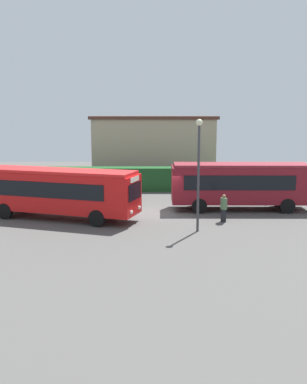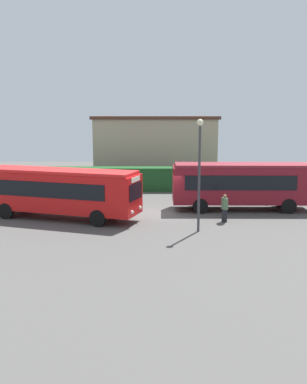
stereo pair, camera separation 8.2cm
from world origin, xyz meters
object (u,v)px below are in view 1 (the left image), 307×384
(bus_red, at_px, (58,190))
(person_far, at_px, (267,188))
(bus_maroon, at_px, (241,183))
(person_left, at_px, (38,193))
(lamppost, at_px, (199,163))
(person_center, at_px, (224,207))
(person_right, at_px, (270,190))
(traffic_cone, at_px, (91,192))

(bus_red, height_order, person_far, bus_red)
(bus_maroon, bearing_deg, person_left, 176.57)
(person_left, relative_size, person_far, 1.06)
(bus_red, relative_size, lamppost, 1.67)
(person_center, height_order, person_right, person_right)
(bus_maroon, relative_size, person_left, 5.30)
(person_right, xyz_separation_m, person_far, (0.09, 1.28, -0.11))
(person_far, bearing_deg, lamppost, 146.59)
(bus_maroon, relative_size, person_right, 5.16)
(person_left, height_order, person_center, person_left)
(person_left, bearing_deg, person_right, 175.41)
(person_center, xyz_separation_m, person_right, (4.31, 5.75, 0.10))
(person_left, relative_size, person_center, 1.06)
(person_center, relative_size, person_right, 0.92)
(bus_red, height_order, bus_maroon, bus_maroon)
(person_left, bearing_deg, bus_red, 112.39)
(bus_red, bearing_deg, person_left, 139.49)
(traffic_cone, bearing_deg, bus_red, -96.73)
(bus_maroon, height_order, person_center, bus_maroon)
(bus_maroon, relative_size, person_far, 5.64)
(person_left, xyz_separation_m, person_right, (16.65, 1.25, 0.03))
(traffic_cone, bearing_deg, bus_maroon, -26.05)
(person_right, bearing_deg, person_left, -126.39)
(bus_maroon, distance_m, lamppost, 6.99)
(lamppost, bearing_deg, person_center, 51.06)
(bus_red, relative_size, person_left, 5.79)
(person_center, distance_m, person_right, 7.19)
(person_center, xyz_separation_m, traffic_cone, (-9.22, 8.82, -0.59))
(bus_maroon, distance_m, person_right, 3.56)
(traffic_cone, height_order, lamppost, lamppost)
(bus_maroon, bearing_deg, person_center, -115.24)
(bus_red, height_order, lamppost, lamppost)
(bus_maroon, bearing_deg, bus_red, -167.00)
(bus_maroon, height_order, person_left, bus_maroon)
(bus_red, bearing_deg, traffic_cone, 101.48)
(bus_red, relative_size, bus_maroon, 1.09)
(person_left, distance_m, person_right, 16.70)
(person_left, bearing_deg, bus_maroon, 166.96)
(person_left, relative_size, person_right, 0.97)
(bus_red, xyz_separation_m, person_far, (14.56, 6.13, -0.92))
(lamppost, bearing_deg, person_right, 52.57)
(person_far, height_order, traffic_cone, person_far)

